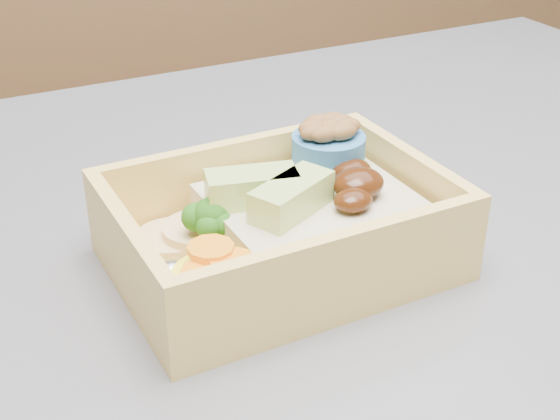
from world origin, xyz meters
name	(u,v)px	position (x,y,z in m)	size (l,w,h in m)	color
bento_box	(287,224)	(0.12, -0.03, 0.94)	(0.19, 0.14, 0.07)	#EFC762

